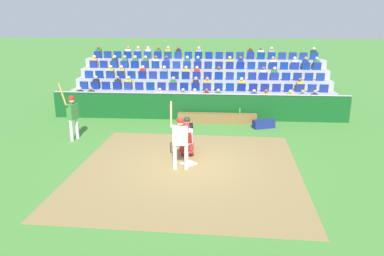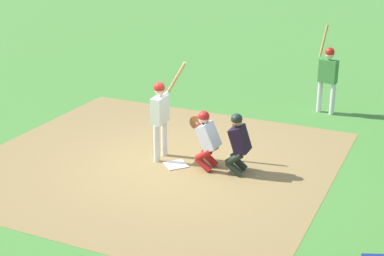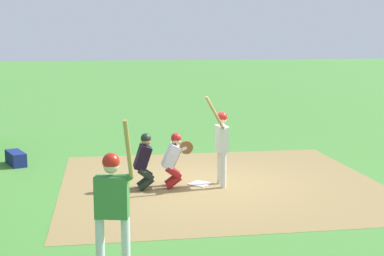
% 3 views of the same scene
% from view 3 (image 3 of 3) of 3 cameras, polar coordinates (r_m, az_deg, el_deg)
% --- Properties ---
extents(ground_plane, '(160.00, 160.00, 0.00)m').
position_cam_3_polar(ground_plane, '(13.20, 0.83, -5.77)').
color(ground_plane, '#448134').
extents(infield_dirt_patch, '(7.35, 7.67, 0.01)m').
position_cam_3_polar(infield_dirt_patch, '(13.31, 2.95, -5.65)').
color(infield_dirt_patch, olive).
rests_on(infield_dirt_patch, ground_plane).
extents(home_plate_marker, '(0.62, 0.62, 0.02)m').
position_cam_3_polar(home_plate_marker, '(13.20, 0.83, -5.71)').
color(home_plate_marker, white).
rests_on(home_plate_marker, infield_dirt_patch).
extents(batter_at_plate, '(0.62, 0.60, 2.14)m').
position_cam_3_polar(batter_at_plate, '(12.84, 3.05, -1.26)').
color(batter_at_plate, silver).
rests_on(batter_at_plate, ground_plane).
extents(catcher_crouching, '(0.48, 0.72, 1.29)m').
position_cam_3_polar(catcher_crouching, '(12.80, -1.87, -2.95)').
color(catcher_crouching, '#AC1C1A').
rests_on(catcher_crouching, ground_plane).
extents(home_plate_umpire, '(0.46, 0.46, 1.31)m').
position_cam_3_polar(home_plate_umpire, '(12.68, -4.91, -3.13)').
color(home_plate_umpire, black).
rests_on(home_plate_umpire, ground_plane).
extents(equipment_duffel_bag, '(1.02, 0.67, 0.37)m').
position_cam_3_polar(equipment_duffel_bag, '(15.91, -17.57, -2.97)').
color(equipment_duffel_bag, navy).
rests_on(equipment_duffel_bag, ground_plane).
extents(on_deck_batter, '(0.58, 0.58, 2.33)m').
position_cam_3_polar(on_deck_batter, '(8.05, -8.12, -7.24)').
color(on_deck_batter, silver).
rests_on(on_deck_batter, ground_plane).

